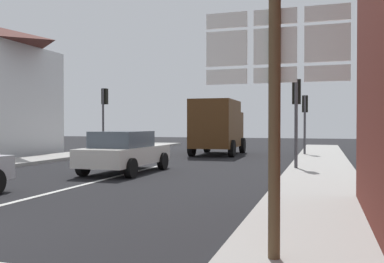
% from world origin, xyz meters
% --- Properties ---
extents(ground_plane, '(80.00, 80.00, 0.00)m').
position_xyz_m(ground_plane, '(0.00, 10.00, 0.00)').
color(ground_plane, black).
extents(sidewalk_right, '(2.31, 44.00, 0.14)m').
position_xyz_m(sidewalk_right, '(6.37, 8.00, 0.07)').
color(sidewalk_right, '#9E9B96').
rests_on(sidewalk_right, ground).
extents(lane_centre_stripe, '(0.16, 12.00, 0.01)m').
position_xyz_m(lane_centre_stripe, '(0.00, 6.00, 0.01)').
color(lane_centre_stripe, silver).
rests_on(lane_centre_stripe, ground).
extents(sedan_far, '(2.01, 4.22, 1.47)m').
position_xyz_m(sedan_far, '(-0.24, 9.34, 0.76)').
color(sedan_far, beige).
rests_on(sedan_far, ground).
extents(delivery_truck, '(2.57, 5.05, 3.05)m').
position_xyz_m(delivery_truck, '(0.76, 18.99, 1.65)').
color(delivery_truck, '#4C2D14').
rests_on(delivery_truck, ground).
extents(route_sign_post, '(1.66, 0.14, 3.20)m').
position_xyz_m(route_sign_post, '(5.91, 0.87, 2.00)').
color(route_sign_post, brown).
rests_on(route_sign_post, ground).
extents(traffic_light_far_left, '(0.30, 0.49, 3.77)m').
position_xyz_m(traffic_light_far_left, '(-5.52, 17.36, 2.79)').
color(traffic_light_far_left, '#47474C').
rests_on(traffic_light_far_left, ground).
extents(traffic_light_near_right, '(0.30, 0.49, 3.35)m').
position_xyz_m(traffic_light_near_right, '(5.52, 11.64, 2.48)').
color(traffic_light_near_right, '#47474C').
rests_on(traffic_light_near_right, ground).
extents(traffic_light_far_right, '(0.30, 0.49, 3.26)m').
position_xyz_m(traffic_light_far_right, '(5.52, 19.15, 2.42)').
color(traffic_light_far_right, '#47474C').
rests_on(traffic_light_far_right, ground).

